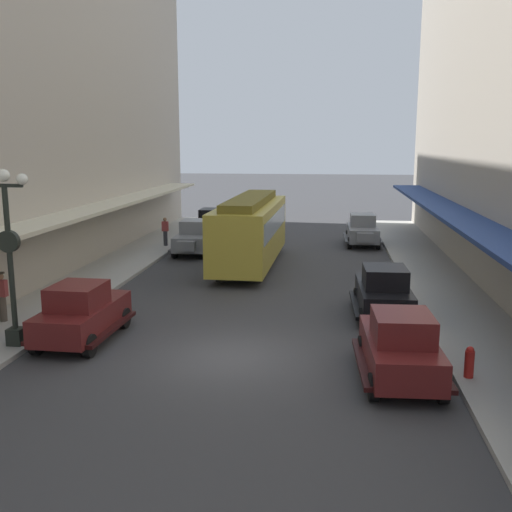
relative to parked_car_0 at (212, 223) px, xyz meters
The scene contains 13 objects.
ground_plane 21.74m from the parked_car_0, 77.30° to the right, with size 200.00×200.00×0.00m, color #38383A.
sidewalk_right 24.50m from the parked_car_0, 59.92° to the right, with size 3.00×60.00×0.15m, color #A8A59E.
parked_car_0 is the anchor object (origin of this frame).
parked_car_1 9.66m from the parked_car_0, ahead, with size 2.19×4.28×1.84m.
parked_car_2 20.34m from the parked_car_0, 89.97° to the right, with size 2.23×4.29×1.84m.
parked_car_3 24.16m from the parked_car_0, 67.15° to the right, with size 2.29×4.31×1.84m.
parked_car_4 19.13m from the parked_car_0, 60.38° to the right, with size 2.23×4.29×1.84m.
parked_car_5 5.62m from the parked_car_0, 88.21° to the right, with size 2.20×4.28×1.84m.
streetcar 9.45m from the parked_car_0, 66.91° to the right, with size 2.72×9.65×3.46m.
lamp_post_with_clock 21.49m from the parked_car_0, 94.36° to the right, with size 1.42×0.44×5.16m.
fire_hydrant 24.88m from the parked_car_0, 63.43° to the right, with size 0.24×0.24×0.82m.
pedestrian_0 4.55m from the parked_car_0, 114.70° to the right, with size 0.36×0.24×1.64m.
pedestrian_1 19.46m from the parked_car_0, 99.66° to the right, with size 0.36×0.28×1.67m.
Camera 1 is at (2.71, -15.81, 6.04)m, focal length 41.36 mm.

